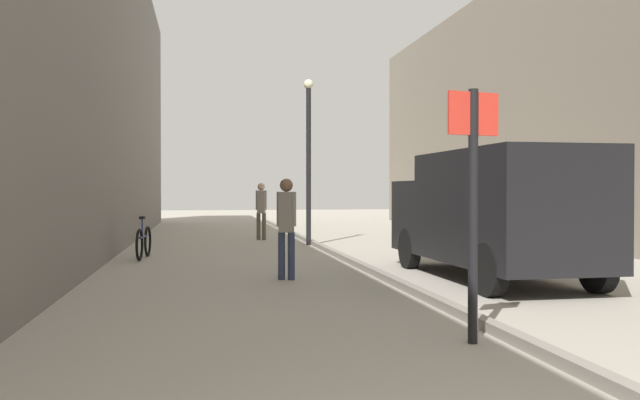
% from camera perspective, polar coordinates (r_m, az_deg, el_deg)
% --- Properties ---
extents(ground_plane, '(80.00, 80.00, 0.00)m').
position_cam_1_polar(ground_plane, '(14.30, -3.70, -5.48)').
color(ground_plane, '#A8A093').
extents(building_facade_left, '(2.87, 40.00, 9.43)m').
position_cam_1_polar(building_facade_left, '(14.88, -23.90, 12.96)').
color(building_facade_left, slate).
rests_on(building_facade_left, ground_plane).
extents(kerb_strip, '(0.16, 40.00, 0.12)m').
position_cam_1_polar(kerb_strip, '(14.55, 2.53, -5.13)').
color(kerb_strip, gray).
rests_on(kerb_strip, ground_plane).
extents(pedestrian_main_foreground, '(0.33, 0.27, 1.78)m').
position_cam_1_polar(pedestrian_main_foreground, '(11.69, -2.89, -1.84)').
color(pedestrian_main_foreground, '#2D3851').
rests_on(pedestrian_main_foreground, ground_plane).
extents(pedestrian_mid_block, '(0.35, 0.26, 1.81)m').
position_cam_1_polar(pedestrian_mid_block, '(21.22, -5.05, -0.61)').
color(pedestrian_mid_block, brown).
rests_on(pedestrian_mid_block, ground_plane).
extents(delivery_van, '(2.06, 5.29, 2.23)m').
position_cam_1_polar(delivery_van, '(12.10, 14.48, -0.91)').
color(delivery_van, black).
rests_on(delivery_van, ground_plane).
extents(street_sign_post, '(0.59, 0.16, 2.60)m').
position_cam_1_polar(street_sign_post, '(6.98, 12.96, 0.63)').
color(street_sign_post, black).
rests_on(street_sign_post, ground_plane).
extents(lamp_post, '(0.28, 0.28, 4.76)m').
position_cam_1_polar(lamp_post, '(19.19, -0.98, 4.26)').
color(lamp_post, black).
rests_on(lamp_post, ground_plane).
extents(bicycle_leaning, '(0.22, 1.77, 0.98)m').
position_cam_1_polar(bicycle_leaning, '(15.84, -14.84, -3.51)').
color(bicycle_leaning, black).
rests_on(bicycle_leaning, ground_plane).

